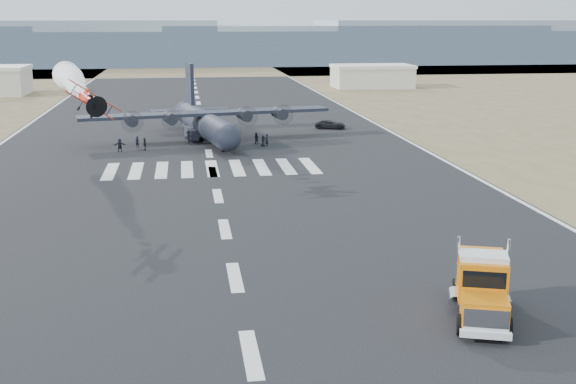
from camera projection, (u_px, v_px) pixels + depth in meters
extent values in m
plane|color=black|center=(251.00, 354.00, 38.77)|extent=(500.00, 500.00, 0.00)
cube|color=brown|center=(191.00, 69.00, 260.08)|extent=(500.00, 80.00, 0.00)
cube|color=gray|center=(20.00, 43.00, 277.91)|extent=(150.00, 50.00, 17.00)
cube|color=gray|center=(190.00, 47.00, 287.43)|extent=(150.00, 50.00, 13.00)
cube|color=gray|center=(349.00, 44.00, 296.25)|extent=(150.00, 50.00, 15.00)
cube|color=gray|center=(499.00, 41.00, 305.07)|extent=(150.00, 50.00, 17.00)
cube|color=#B6B1A2|center=(372.00, 77.00, 188.90)|extent=(20.00, 12.00, 5.20)
cube|color=silver|center=(372.00, 66.00, 188.22)|extent=(20.50, 12.50, 0.80)
cube|color=black|center=(479.00, 301.00, 44.47)|extent=(3.59, 7.61, 0.28)
cube|color=#CD520C|center=(484.00, 308.00, 41.05)|extent=(3.30, 3.37, 1.45)
cube|color=silver|center=(486.00, 320.00, 39.73)|extent=(2.39, 0.94, 1.23)
cube|color=silver|center=(486.00, 335.00, 39.70)|extent=(2.76, 1.21, 0.39)
cube|color=#CD520C|center=(483.00, 280.00, 42.75)|extent=(3.29, 2.80, 2.46)
cube|color=black|center=(484.00, 280.00, 41.75)|extent=(2.38, 0.91, 1.01)
cube|color=silver|center=(483.00, 258.00, 42.77)|extent=(3.22, 2.59, 0.56)
cube|color=#CD520C|center=(480.00, 274.00, 44.76)|extent=(3.36, 3.01, 2.91)
cylinder|color=black|center=(461.00, 324.00, 41.05)|extent=(0.82, 1.31, 1.23)
cylinder|color=black|center=(507.00, 328.00, 40.60)|extent=(0.82, 1.31, 1.23)
cylinder|color=black|center=(457.00, 294.00, 45.55)|extent=(0.82, 1.31, 1.23)
cylinder|color=black|center=(499.00, 297.00, 45.10)|extent=(0.82, 1.31, 1.23)
cylinder|color=black|center=(456.00, 288.00, 46.62)|extent=(0.82, 1.31, 1.23)
cylinder|color=black|center=(497.00, 291.00, 46.17)|extent=(0.82, 1.31, 1.23)
cylinder|color=red|center=(89.00, 101.00, 66.81)|extent=(1.71, 4.51, 0.80)
sphere|color=black|center=(89.00, 97.00, 66.90)|extent=(0.62, 0.62, 0.62)
cylinder|color=black|center=(91.00, 103.00, 64.87)|extent=(0.98, 0.71, 0.89)
cylinder|color=black|center=(92.00, 104.00, 64.59)|extent=(1.91, 0.44, 1.95)
cube|color=red|center=(90.00, 105.00, 66.56)|extent=(4.53, 1.80, 3.09)
cube|color=red|center=(89.00, 93.00, 66.07)|extent=(4.67, 1.83, 3.19)
cube|color=red|center=(87.00, 94.00, 68.57)|extent=(0.25, 0.80, 0.89)
cube|color=red|center=(87.00, 99.00, 68.67)|extent=(1.87, 0.98, 0.07)
cylinder|color=black|center=(83.00, 114.00, 66.17)|extent=(0.19, 0.40, 0.39)
cylinder|color=black|center=(98.00, 113.00, 66.65)|extent=(0.19, 0.40, 0.39)
sphere|color=white|center=(87.00, 98.00, 68.83)|extent=(0.62, 0.62, 0.62)
sphere|color=white|center=(85.00, 96.00, 70.77)|extent=(0.84, 0.84, 0.84)
sphere|color=white|center=(83.00, 94.00, 72.70)|extent=(1.06, 1.06, 1.06)
sphere|color=white|center=(81.00, 91.00, 74.64)|extent=(1.28, 1.28, 1.28)
sphere|color=white|center=(79.00, 89.00, 76.57)|extent=(1.50, 1.50, 1.50)
sphere|color=white|center=(78.00, 87.00, 78.51)|extent=(1.71, 1.71, 1.71)
sphere|color=white|center=(76.00, 85.00, 80.44)|extent=(1.93, 1.93, 1.93)
sphere|color=white|center=(74.00, 84.00, 82.38)|extent=(2.15, 2.15, 2.15)
sphere|color=white|center=(73.00, 82.00, 84.31)|extent=(2.37, 2.37, 2.37)
sphere|color=white|center=(72.00, 80.00, 86.25)|extent=(2.59, 2.59, 2.59)
sphere|color=white|center=(70.00, 79.00, 88.18)|extent=(2.81, 2.81, 2.81)
sphere|color=white|center=(69.00, 77.00, 90.12)|extent=(3.02, 3.02, 3.02)
sphere|color=white|center=(68.00, 76.00, 92.05)|extent=(3.24, 3.24, 3.24)
sphere|color=white|center=(67.00, 74.00, 93.99)|extent=(3.46, 3.46, 3.46)
cylinder|color=#1E212E|center=(206.00, 124.00, 106.62)|extent=(8.43, 26.00, 3.68)
sphere|color=#1E212E|center=(227.00, 137.00, 94.77)|extent=(3.68, 3.68, 3.68)
cone|color=#1E212E|center=(189.00, 114.00, 118.46)|extent=(4.65, 6.11, 3.68)
cube|color=#1E212E|center=(207.00, 113.00, 105.36)|extent=(36.88, 10.68, 0.46)
cylinder|color=#1E212E|center=(131.00, 120.00, 101.55)|extent=(2.28, 3.74, 1.66)
cylinder|color=#3F3F44|center=(133.00, 122.00, 99.86)|extent=(3.08, 0.63, 3.13)
cylinder|color=#1E212E|center=(170.00, 118.00, 103.30)|extent=(2.28, 3.74, 1.66)
cylinder|color=#3F3F44|center=(172.00, 120.00, 101.60)|extent=(3.08, 0.63, 3.13)
cylinder|color=#1E212E|center=(244.00, 115.00, 106.79)|extent=(2.28, 3.74, 1.66)
cylinder|color=#3F3F44|center=(248.00, 117.00, 105.10)|extent=(3.08, 0.63, 3.13)
cylinder|color=#1E212E|center=(280.00, 113.00, 108.54)|extent=(2.28, 3.74, 1.66)
cylinder|color=#3F3F44|center=(283.00, 115.00, 106.85)|extent=(3.08, 0.63, 3.13)
cube|color=#1E212E|center=(190.00, 86.00, 115.69)|extent=(1.32, 4.17, 7.36)
cube|color=#1E212E|center=(190.00, 110.00, 117.02)|extent=(13.17, 5.12, 0.32)
cube|color=#1E212E|center=(191.00, 133.00, 107.14)|extent=(2.12, 5.63, 1.47)
cylinder|color=black|center=(191.00, 137.00, 107.26)|extent=(0.64, 1.08, 1.01)
cube|color=#1E212E|center=(218.00, 132.00, 108.43)|extent=(2.12, 5.63, 1.47)
cylinder|color=black|center=(218.00, 135.00, 108.54)|extent=(0.64, 1.08, 1.01)
cylinder|color=black|center=(223.00, 149.00, 97.77)|extent=(0.52, 0.88, 0.83)
imported|color=black|center=(330.00, 124.00, 118.28)|extent=(5.48, 3.87, 1.39)
imported|color=black|center=(267.00, 140.00, 102.19)|extent=(0.77, 0.81, 1.73)
imported|color=black|center=(234.00, 139.00, 102.90)|extent=(0.63, 0.86, 1.62)
imported|color=black|center=(189.00, 137.00, 103.91)|extent=(1.33, 1.01, 1.87)
imported|color=black|center=(145.00, 144.00, 98.92)|extent=(0.53, 0.99, 1.68)
imported|color=black|center=(263.00, 141.00, 101.72)|extent=(0.78, 0.91, 1.58)
imported|color=black|center=(120.00, 145.00, 97.77)|extent=(1.66, 0.61, 1.76)
imported|color=black|center=(137.00, 142.00, 100.80)|extent=(0.76, 0.74, 1.61)
imported|color=black|center=(256.00, 138.00, 103.56)|extent=(0.93, 0.90, 1.65)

